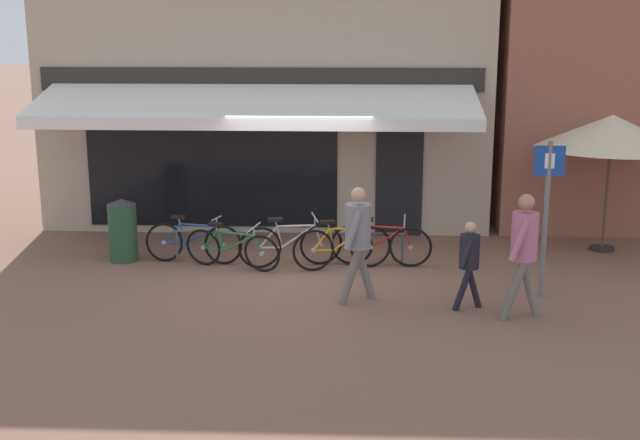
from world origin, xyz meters
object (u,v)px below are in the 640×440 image
at_px(bicycle_silver, 290,244).
at_px(pedestrian_adult, 358,233).
at_px(cafe_parasol, 612,132).
at_px(bicycle_blue, 193,242).
at_px(litter_bin, 123,230).
at_px(bicycle_orange, 342,247).
at_px(parking_sign, 547,203).
at_px(pedestrian_child, 469,256).
at_px(bicycle_red, 381,245).
at_px(pedestrian_second_adult, 524,243).
at_px(bicycle_green, 232,249).

distance_m(bicycle_silver, pedestrian_adult, 2.14).
relative_size(pedestrian_adult, cafe_parasol, 0.66).
distance_m(bicycle_blue, litter_bin, 1.25).
xyz_separation_m(bicycle_orange, cafe_parasol, (4.71, 1.42, 1.78)).
height_order(pedestrian_adult, parking_sign, parking_sign).
xyz_separation_m(bicycle_orange, pedestrian_child, (1.84, -1.88, 0.40)).
relative_size(pedestrian_child, litter_bin, 1.18).
xyz_separation_m(bicycle_orange, litter_bin, (-3.80, 0.34, 0.17)).
xyz_separation_m(pedestrian_child, litter_bin, (-5.64, 2.22, -0.23)).
xyz_separation_m(pedestrian_adult, pedestrian_child, (1.58, -0.27, -0.26)).
distance_m(bicycle_blue, cafe_parasol, 7.58).
height_order(bicycle_blue, bicycle_red, bicycle_red).
xyz_separation_m(pedestrian_adult, litter_bin, (-4.06, 1.95, -0.49)).
height_order(pedestrian_second_adult, parking_sign, parking_sign).
height_order(pedestrian_child, cafe_parasol, cafe_parasol).
xyz_separation_m(bicycle_red, litter_bin, (-4.44, 0.16, 0.17)).
height_order(bicycle_silver, pedestrian_second_adult, pedestrian_second_adult).
xyz_separation_m(pedestrian_second_adult, parking_sign, (0.49, 0.93, 0.36)).
distance_m(bicycle_orange, parking_sign, 3.44).
relative_size(bicycle_orange, pedestrian_child, 1.27).
xyz_separation_m(bicycle_red, pedestrian_child, (1.19, -2.06, 0.40)).
height_order(bicycle_blue, bicycle_green, bicycle_blue).
bearing_deg(bicycle_silver, parking_sign, -34.10).
distance_m(pedestrian_second_adult, parking_sign, 1.11).
height_order(pedestrian_child, pedestrian_second_adult, pedestrian_second_adult).
height_order(pedestrian_child, parking_sign, parking_sign).
bearing_deg(bicycle_blue, litter_bin, -175.69).
relative_size(bicycle_silver, pedestrian_second_adult, 0.99).
height_order(pedestrian_second_adult, litter_bin, pedestrian_second_adult).
xyz_separation_m(bicycle_silver, bicycle_orange, (0.87, -0.09, -0.01)).
bearing_deg(pedestrian_adult, cafe_parasol, 26.20).
bearing_deg(bicycle_blue, bicycle_red, 5.23).
xyz_separation_m(bicycle_green, pedestrian_second_adult, (4.37, -2.13, 0.72)).
bearing_deg(pedestrian_second_adult, bicycle_red, 130.25).
distance_m(bicycle_orange, litter_bin, 3.81).
bearing_deg(parking_sign, bicycle_blue, 164.39).
relative_size(bicycle_blue, cafe_parasol, 0.66).
distance_m(litter_bin, cafe_parasol, 8.73).
relative_size(bicycle_green, pedestrian_child, 1.30).
xyz_separation_m(bicycle_blue, bicycle_orange, (2.56, -0.28, 0.02)).
distance_m(bicycle_blue, pedestrian_child, 4.92).
bearing_deg(bicycle_green, pedestrian_child, -7.86).
bearing_deg(bicycle_orange, bicycle_silver, 158.28).
distance_m(bicycle_red, litter_bin, 4.45).
bearing_deg(pedestrian_child, bicycle_orange, 133.94).
bearing_deg(bicycle_blue, cafe_parasol, 15.94).
relative_size(bicycle_silver, cafe_parasol, 0.67).
relative_size(pedestrian_adult, pedestrian_second_adult, 0.98).
height_order(bicycle_blue, litter_bin, litter_bin).
xyz_separation_m(litter_bin, parking_sign, (6.81, -1.62, 0.89)).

